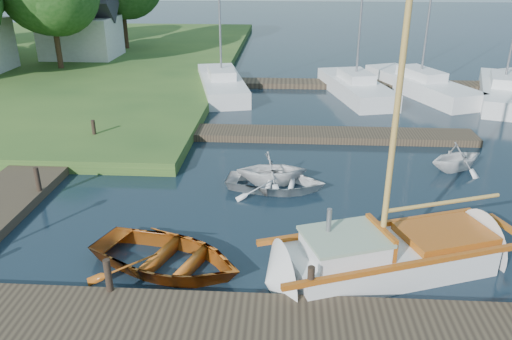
# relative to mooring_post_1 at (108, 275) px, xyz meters

# --- Properties ---
(ground) EXTENTS (160.00, 160.00, 0.00)m
(ground) POSITION_rel_mooring_post_1_xyz_m (3.00, 5.00, -0.70)
(ground) COLOR black
(ground) RESTS_ON ground
(near_dock) EXTENTS (18.00, 2.20, 0.30)m
(near_dock) POSITION_rel_mooring_post_1_xyz_m (3.00, -1.00, -0.55)
(near_dock) COLOR #30271E
(near_dock) RESTS_ON ground
(left_dock) EXTENTS (2.20, 18.00, 0.30)m
(left_dock) POSITION_rel_mooring_post_1_xyz_m (-5.00, 7.00, -0.55)
(left_dock) COLOR #30271E
(left_dock) RESTS_ON ground
(far_dock) EXTENTS (14.00, 1.60, 0.30)m
(far_dock) POSITION_rel_mooring_post_1_xyz_m (5.00, 11.50, -0.55)
(far_dock) COLOR #30271E
(far_dock) RESTS_ON ground
(pontoon) EXTENTS (30.00, 1.60, 0.30)m
(pontoon) POSITION_rel_mooring_post_1_xyz_m (13.00, 21.00, -0.55)
(pontoon) COLOR #30271E
(pontoon) RESTS_ON ground
(mooring_post_1) EXTENTS (0.16, 0.16, 0.80)m
(mooring_post_1) POSITION_rel_mooring_post_1_xyz_m (0.00, 0.00, 0.00)
(mooring_post_1) COLOR black
(mooring_post_1) RESTS_ON near_dock
(mooring_post_2) EXTENTS (0.16, 0.16, 0.80)m
(mooring_post_2) POSITION_rel_mooring_post_1_xyz_m (4.50, 0.00, 0.00)
(mooring_post_2) COLOR black
(mooring_post_2) RESTS_ON near_dock
(mooring_post_4) EXTENTS (0.16, 0.16, 0.80)m
(mooring_post_4) POSITION_rel_mooring_post_1_xyz_m (-4.00, 5.00, 0.00)
(mooring_post_4) COLOR black
(mooring_post_4) RESTS_ON left_dock
(mooring_post_5) EXTENTS (0.16, 0.16, 0.80)m
(mooring_post_5) POSITION_rel_mooring_post_1_xyz_m (-4.00, 10.00, 0.00)
(mooring_post_5) COLOR black
(mooring_post_5) RESTS_ON left_dock
(sailboat) EXTENTS (7.39, 4.23, 9.83)m
(sailboat) POSITION_rel_mooring_post_1_xyz_m (6.63, 1.69, -0.36)
(sailboat) COLOR silver
(sailboat) RESTS_ON ground
(dinghy) EXTENTS (4.78, 4.09, 0.84)m
(dinghy) POSITION_rel_mooring_post_1_xyz_m (0.97, 1.41, -0.28)
(dinghy) COLOR #9B500F
(dinghy) RESTS_ON ground
(tender_b) EXTENTS (2.56, 2.27, 1.26)m
(tender_b) POSITION_rel_mooring_post_1_xyz_m (3.44, 6.63, -0.07)
(tender_b) COLOR silver
(tender_b) RESTS_ON ground
(tender_c) EXTENTS (3.57, 2.73, 0.69)m
(tender_c) POSITION_rel_mooring_post_1_xyz_m (3.59, 6.21, -0.36)
(tender_c) COLOR silver
(tender_c) RESTS_ON ground
(tender_d) EXTENTS (2.87, 2.73, 1.18)m
(tender_d) POSITION_rel_mooring_post_1_xyz_m (10.17, 8.28, -0.11)
(tender_d) COLOR silver
(tender_d) RESTS_ON ground
(marina_boat_0) EXTENTS (3.97, 8.24, 11.00)m
(marina_boat_0) POSITION_rel_mooring_post_1_xyz_m (0.13, 19.23, -0.13)
(marina_boat_0) COLOR silver
(marina_boat_0) RESTS_ON ground
(marina_boat_2) EXTENTS (3.85, 7.60, 11.28)m
(marina_boat_2) POSITION_rel_mooring_post_1_xyz_m (7.75, 18.79, -0.12)
(marina_boat_2) COLOR silver
(marina_boat_2) RESTS_ON ground
(marina_boat_3) EXTENTS (5.23, 8.77, 11.12)m
(marina_boat_3) POSITION_rel_mooring_post_1_xyz_m (11.53, 19.65, -0.13)
(marina_boat_3) COLOR silver
(marina_boat_3) RESTS_ON ground
(marina_boat_4) EXTENTS (4.73, 8.74, 11.77)m
(marina_boat_4) POSITION_rel_mooring_post_1_xyz_m (15.70, 18.42, -0.13)
(marina_boat_4) COLOR silver
(marina_boat_4) RESTS_ON ground
(house_c) EXTENTS (5.25, 4.00, 5.28)m
(house_c) POSITION_rel_mooring_post_1_xyz_m (-11.00, 27.00, 1.88)
(house_c) COLOR beige
(house_c) RESTS_ON shore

